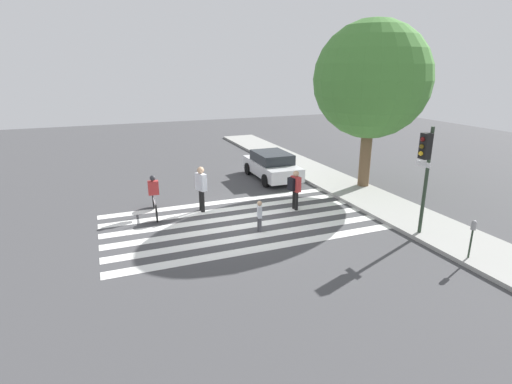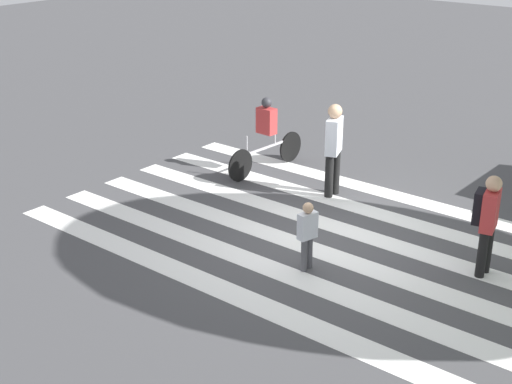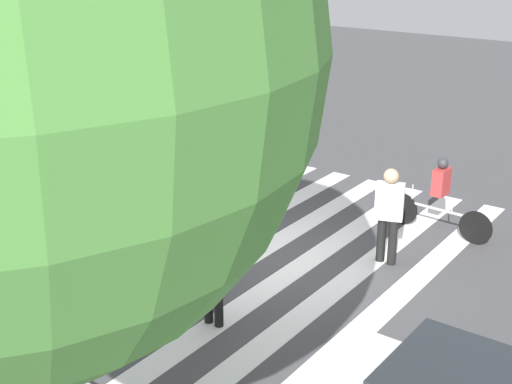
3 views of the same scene
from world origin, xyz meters
name	(u,v)px [view 1 (image 1 of 3)]	position (x,y,z in m)	size (l,w,h in m)	color
ground_plane	(239,222)	(0.00, 0.00, 0.00)	(60.00, 60.00, 0.00)	#444447
sidewalk_curb	(374,201)	(0.00, 6.25, 0.07)	(36.00, 2.50, 0.14)	#9E9E99
crosswalk_stripes	(239,222)	(0.00, 0.00, 0.00)	(5.38, 10.00, 0.01)	white
traffic_light	(425,162)	(3.57, 5.27, 2.67)	(0.60, 0.50, 3.81)	#283828
parking_meter	(473,231)	(5.63, 5.36, 1.00)	(0.15, 0.15, 1.35)	#283828
street_tree	(372,80)	(-1.96, 7.09, 5.06)	(5.23, 5.23, 7.70)	brown
pedestrian_adult_tall_backpack	(295,187)	(-0.47, 2.60, 0.97)	(0.49, 0.44, 1.65)	black
pedestrian_adult_yellow_jacket	(260,214)	(1.13, 0.39, 0.65)	(0.34, 0.22, 1.15)	#4C4C51
pedestrian_adult_blue_shirt	(201,186)	(-1.70, -0.98, 1.05)	(0.56, 0.39, 1.86)	black
cyclist_mid_street	(154,194)	(-1.95, -2.83, 0.87)	(2.30, 0.41, 1.63)	black
car_parked_silver_sedan	(272,165)	(-5.13, 3.64, 0.73)	(4.14, 1.98, 1.41)	silver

